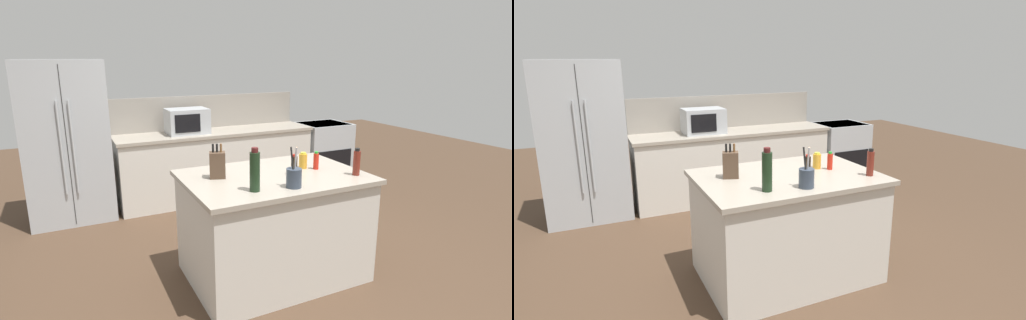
% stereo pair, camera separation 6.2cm
% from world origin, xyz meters
% --- Properties ---
extents(ground_plane, '(14.00, 14.00, 0.00)m').
position_xyz_m(ground_plane, '(0.00, 0.00, 0.00)').
color(ground_plane, '#473323').
extents(back_counter_run, '(2.72, 0.66, 0.94)m').
position_xyz_m(back_counter_run, '(0.30, 2.20, 0.47)').
color(back_counter_run, beige).
rests_on(back_counter_run, ground_plane).
extents(wall_backsplash, '(2.68, 0.03, 0.46)m').
position_xyz_m(wall_backsplash, '(0.30, 2.52, 1.17)').
color(wall_backsplash, gray).
rests_on(wall_backsplash, back_counter_run).
extents(kitchen_island, '(1.53, 1.08, 0.94)m').
position_xyz_m(kitchen_island, '(0.00, 0.00, 0.47)').
color(kitchen_island, beige).
rests_on(kitchen_island, ground_plane).
extents(refrigerator, '(0.93, 0.75, 1.90)m').
position_xyz_m(refrigerator, '(-1.56, 2.25, 0.95)').
color(refrigerator, '#ADB2B7').
rests_on(refrigerator, ground_plane).
extents(range_oven, '(0.76, 0.65, 0.92)m').
position_xyz_m(range_oven, '(2.08, 2.20, 0.47)').
color(range_oven, '#ADB2B7').
rests_on(range_oven, ground_plane).
extents(microwave, '(0.53, 0.39, 0.33)m').
position_xyz_m(microwave, '(-0.11, 2.20, 1.10)').
color(microwave, '#ADB2B7').
rests_on(microwave, back_counter_run).
extents(knife_block, '(0.16, 0.14, 0.29)m').
position_xyz_m(knife_block, '(-0.47, 0.13, 1.05)').
color(knife_block, '#4C3828').
rests_on(knife_block, kitchen_island).
extents(utensil_crock, '(0.12, 0.12, 0.32)m').
position_xyz_m(utensil_crock, '(-0.02, -0.37, 1.02)').
color(utensil_crock, '#333D4C').
rests_on(utensil_crock, kitchen_island).
extents(hot_sauce_bottle, '(0.05, 0.05, 0.16)m').
position_xyz_m(hot_sauce_bottle, '(0.43, -0.01, 1.02)').
color(hot_sauce_bottle, red).
rests_on(hot_sauce_bottle, kitchen_island).
extents(wine_bottle, '(0.08, 0.08, 0.34)m').
position_xyz_m(wine_bottle, '(-0.33, -0.31, 1.10)').
color(wine_bottle, black).
rests_on(wine_bottle, kitchen_island).
extents(vinegar_bottle, '(0.06, 0.06, 0.24)m').
position_xyz_m(vinegar_bottle, '(0.63, -0.31, 1.05)').
color(vinegar_bottle, maroon).
rests_on(vinegar_bottle, kitchen_island).
extents(honey_jar, '(0.07, 0.07, 0.15)m').
position_xyz_m(honey_jar, '(0.34, 0.07, 1.01)').
color(honey_jar, gold).
rests_on(honey_jar, kitchen_island).
extents(soy_sauce_bottle, '(0.05, 0.05, 0.18)m').
position_xyz_m(soy_sauce_bottle, '(0.15, -0.08, 1.03)').
color(soy_sauce_bottle, black).
rests_on(soy_sauce_bottle, kitchen_island).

